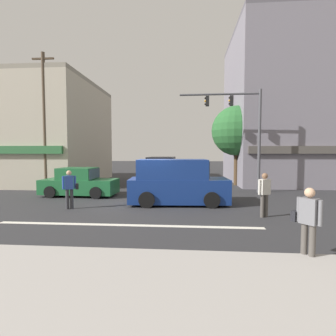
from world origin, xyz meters
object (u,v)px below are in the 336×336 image
at_px(pedestrian_foreground_with_bag, 308,220).
at_px(street_tree, 237,131).
at_px(pedestrian_mid_crossing, 264,192).
at_px(sedan_crossing_rightbound, 79,183).
at_px(utility_pole_near_left, 45,120).
at_px(van_crossing_leftbound, 177,183).
at_px(van_approaching_near, 162,172).
at_px(traffic_light_mast, 243,124).
at_px(pedestrian_far_side, 70,187).

bearing_deg(pedestrian_foreground_with_bag, street_tree, 86.51).
height_order(pedestrian_foreground_with_bag, pedestrian_mid_crossing, same).
xyz_separation_m(street_tree, sedan_crossing_rightbound, (-9.62, -5.56, -3.30)).
relative_size(utility_pole_near_left, sedan_crossing_rightbound, 2.09).
bearing_deg(van_crossing_leftbound, pedestrian_foreground_with_bag, -62.97).
distance_m(pedestrian_foreground_with_bag, pedestrian_mid_crossing, 4.06).
xyz_separation_m(street_tree, van_approaching_near, (-5.42, -1.02, -3.00)).
distance_m(sedan_crossing_rightbound, pedestrian_foreground_with_bag, 12.01).
xyz_separation_m(traffic_light_mast, pedestrian_foreground_with_bag, (-0.60, -10.26, -3.22)).
relative_size(street_tree, pedestrian_mid_crossing, 3.50).
relative_size(street_tree, pedestrian_far_side, 3.50).
bearing_deg(utility_pole_near_left, van_crossing_leftbound, -23.68).
xyz_separation_m(van_crossing_leftbound, pedestrian_foreground_with_bag, (3.22, -6.31, -0.05)).
height_order(van_crossing_leftbound, van_approaching_near, same).
relative_size(traffic_light_mast, pedestrian_mid_crossing, 3.71).
bearing_deg(van_approaching_near, pedestrian_foreground_with_bag, -70.24).
relative_size(utility_pole_near_left, pedestrian_far_side, 5.20).
bearing_deg(street_tree, pedestrian_mid_crossing, -93.80).
height_order(traffic_light_mast, van_approaching_near, traffic_light_mast).
height_order(utility_pole_near_left, sedan_crossing_rightbound, utility_pole_near_left).
xyz_separation_m(van_approaching_near, pedestrian_far_side, (-3.18, -7.88, -0.05)).
height_order(pedestrian_mid_crossing, pedestrian_far_side, same).
xyz_separation_m(utility_pole_near_left, pedestrian_far_side, (4.01, -5.20, -3.54)).
relative_size(street_tree, utility_pole_near_left, 0.67).
bearing_deg(street_tree, sedan_crossing_rightbound, -149.96).
distance_m(traffic_light_mast, van_approaching_near, 6.56).
bearing_deg(utility_pole_near_left, sedan_crossing_rightbound, -31.95).
xyz_separation_m(van_crossing_leftbound, van_approaching_near, (-1.36, 6.43, 0.00)).
distance_m(sedan_crossing_rightbound, pedestrian_mid_crossing, 9.88).
height_order(van_crossing_leftbound, pedestrian_mid_crossing, van_crossing_leftbound).
bearing_deg(sedan_crossing_rightbound, utility_pole_near_left, 148.05).
height_order(utility_pole_near_left, van_approaching_near, utility_pole_near_left).
xyz_separation_m(van_crossing_leftbound, pedestrian_far_side, (-4.54, -1.45, -0.05)).
bearing_deg(traffic_light_mast, van_crossing_leftbound, -134.03).
bearing_deg(pedestrian_far_side, van_crossing_leftbound, 17.70).
distance_m(traffic_light_mast, pedestrian_far_side, 10.46).
bearing_deg(pedestrian_foreground_with_bag, van_approaching_near, 109.76).
height_order(traffic_light_mast, van_crossing_leftbound, traffic_light_mast).
bearing_deg(pedestrian_foreground_with_bag, van_crossing_leftbound, 117.03).
distance_m(utility_pole_near_left, pedestrian_far_side, 7.46).
height_order(traffic_light_mast, sedan_crossing_rightbound, traffic_light_mast).
bearing_deg(traffic_light_mast, pedestrian_far_side, -147.15).
bearing_deg(van_approaching_near, van_crossing_leftbound, -78.08).
height_order(pedestrian_foreground_with_bag, pedestrian_far_side, same).
xyz_separation_m(traffic_light_mast, pedestrian_far_side, (-8.36, -5.40, -3.22)).
relative_size(van_crossing_leftbound, pedestrian_far_side, 2.82).
bearing_deg(street_tree, pedestrian_foreground_with_bag, -93.49).
relative_size(van_approaching_near, pedestrian_far_side, 2.76).
relative_size(utility_pole_near_left, pedestrian_mid_crossing, 5.20).
xyz_separation_m(traffic_light_mast, van_crossing_leftbound, (-3.82, -3.95, -3.17)).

